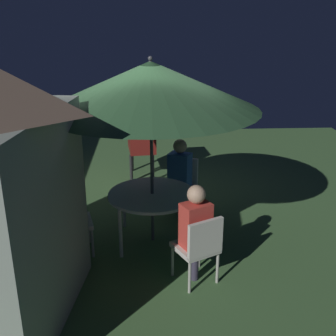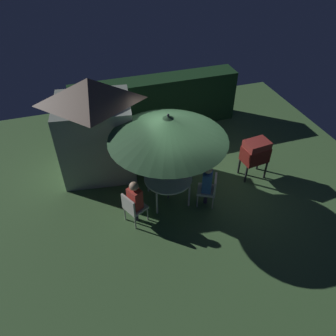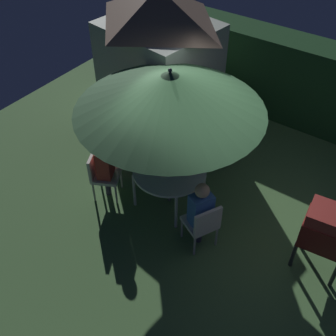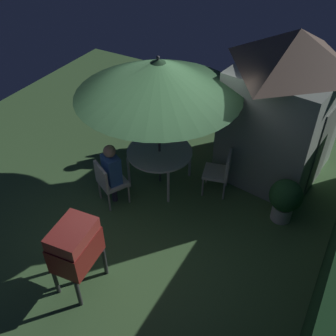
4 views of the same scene
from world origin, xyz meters
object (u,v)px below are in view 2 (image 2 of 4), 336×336
Objects in this scene: person_in_blue at (207,181)px; potted_plant_by_shed at (140,137)px; patio_table at (168,179)px; patio_umbrella at (168,128)px; chair_near_shed at (133,207)px; chair_far_side at (210,188)px; person_in_red at (135,198)px; chair_toward_hedge at (146,160)px; bbq_grill at (256,152)px; garden_shed at (95,127)px.

potted_plant_by_shed is at bearing 110.65° from person_in_blue.
patio_umbrella reaches higher than patio_table.
person_in_blue is (1.96, 0.08, 0.26)m from chair_near_shed.
chair_far_side is 1.98m from person_in_red.
person_in_blue reaches higher than chair_toward_hedge.
person_in_red is at bearing -179.91° from chair_far_side.
patio_umbrella reaches higher than bbq_grill.
potted_plant_by_shed is at bearing 94.30° from patio_table.
person_in_blue is (0.90, -0.46, -1.46)m from patio_umbrella.
patio_umbrella reaches higher than chair_toward_hedge.
bbq_grill is 0.95× the size of person_in_red.
potted_plant_by_shed is at bearing 111.71° from chair_far_side.
garden_shed is 3.21× the size of chair_toward_hedge.
bbq_grill is at bearing 3.72° from patio_umbrella.
potted_plant_by_shed is 3.06m from person_in_blue.
bbq_grill is 3.59m from potted_plant_by_shed.
chair_toward_hedge is 1.26m from potted_plant_by_shed.
chair_far_side is (0.97, -0.50, -1.72)m from patio_umbrella.
bbq_grill is 3.76m from chair_near_shed.
chair_toward_hedge is (-2.91, 0.97, -0.33)m from bbq_grill.
chair_near_shed is 1.98m from person_in_blue.
garden_shed is at bearing 130.00° from patio_umbrella.
chair_toward_hedge reaches higher than potted_plant_by_shed.
chair_near_shed is at bearing -153.27° from person_in_red.
potted_plant_by_shed is (-0.18, 2.40, -1.76)m from patio_umbrella.
person_in_blue is at bearing 152.92° from chair_far_side.
person_in_blue is at bearing -43.21° from garden_shed.
garden_shed reaches higher than person_in_blue.
chair_far_side is 0.28m from person_in_blue.
chair_toward_hedge is 1.80m from person_in_red.
patio_umbrella is at bearing 26.73° from chair_near_shed.
bbq_grill is at bearing -18.51° from chair_toward_hedge.
garden_shed is 2.57m from chair_near_shed.
chair_near_shed is 1.00× the size of chair_toward_hedge.
garden_shed reaches higher than patio_table.
garden_shed reaches higher than chair_far_side.
bbq_grill reaches higher than chair_toward_hedge.
bbq_grill is 1.80m from chair_far_side.
patio_table is at bearing 152.92° from chair_far_side.
person_in_red is at bearing -153.27° from patio_table.
chair_far_side is at bearing 0.09° from person_in_red.
patio_table is 2.62m from bbq_grill.
patio_umbrella is 3.40× the size of potted_plant_by_shed.
garden_shed is 1.01× the size of patio_umbrella.
chair_far_side is (-1.64, -0.67, -0.33)m from bbq_grill.
patio_umbrella is 2.27× the size of person_in_blue.
patio_table is 0.98× the size of person_in_blue.
chair_near_shed is at bearing -169.10° from bbq_grill.
chair_far_side is at bearing -52.27° from chair_toward_hedge.
patio_table is 1.12m from person_in_red.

